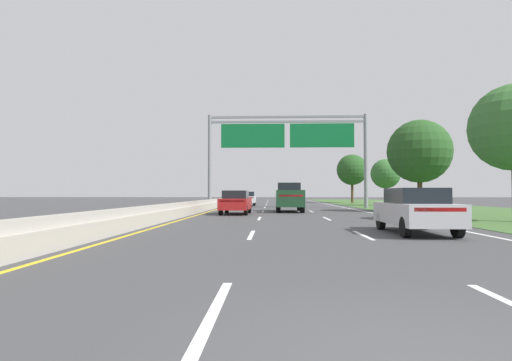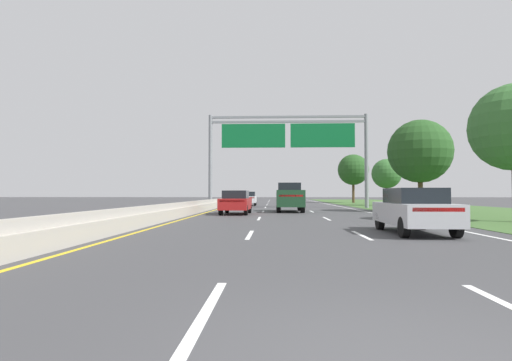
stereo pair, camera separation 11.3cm
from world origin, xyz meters
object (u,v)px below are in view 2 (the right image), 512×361
car_white_left_lane_sedan (248,198)px  roadside_tree_far (387,174)px  overhead_sign_gantry (288,141)px  roadside_tree_mid (420,151)px  car_red_left_lane_sedan (236,202)px  pickup_truck_darkgreen (290,197)px  car_silver_right_lane_sedan (414,210)px  roadside_tree_distant (353,170)px

car_white_left_lane_sedan → roadside_tree_far: bearing=-91.9°
overhead_sign_gantry → roadside_tree_mid: 12.38m
car_red_left_lane_sedan → roadside_tree_far: roadside_tree_far is taller
pickup_truck_darkgreen → car_silver_right_lane_sedan: (3.66, -16.92, -0.26)m
overhead_sign_gantry → pickup_truck_darkgreen: overhead_sign_gantry is taller
roadside_tree_far → roadside_tree_mid: bearing=-96.3°
pickup_truck_darkgreen → roadside_tree_mid: bearing=-89.7°
car_white_left_lane_sedan → roadside_tree_far: size_ratio=0.84×
car_red_left_lane_sedan → roadside_tree_distant: bearing=-21.9°
roadside_tree_far → roadside_tree_distant: size_ratio=0.75×
pickup_truck_darkgreen → roadside_tree_mid: roadside_tree_mid is taller
car_white_left_lane_sedan → roadside_tree_mid: 21.39m
car_white_left_lane_sedan → car_red_left_lane_sedan: same height
roadside_tree_mid → car_red_left_lane_sedan: bearing=-163.8°
car_silver_right_lane_sedan → roadside_tree_distant: (6.67, 46.05, 3.98)m
car_silver_right_lane_sedan → roadside_tree_far: size_ratio=0.84×
roadside_tree_distant → car_white_left_lane_sedan: bearing=-137.4°
roadside_tree_far → car_red_left_lane_sedan: bearing=-127.9°
pickup_truck_darkgreen → roadside_tree_distant: 31.14m
pickup_truck_darkgreen → roadside_tree_mid: (9.78, 0.03, 3.46)m
car_silver_right_lane_sedan → roadside_tree_far: 33.63m
car_silver_right_lane_sedan → car_white_left_lane_sedan: size_ratio=0.99×
car_silver_right_lane_sedan → roadside_tree_distant: roadside_tree_distant is taller
car_red_left_lane_sedan → roadside_tree_far: size_ratio=0.84×
car_red_left_lane_sedan → roadside_tree_far: 24.94m
roadside_tree_mid → roadside_tree_distant: size_ratio=0.98×
roadside_tree_far → car_silver_right_lane_sedan: bearing=-103.5°
overhead_sign_gantry → car_silver_right_lane_sedan: overhead_sign_gantry is taller
pickup_truck_darkgreen → car_white_left_lane_sedan: (-4.11, 15.87, -0.26)m
overhead_sign_gantry → roadside_tree_far: bearing=35.5°
overhead_sign_gantry → roadside_tree_distant: bearing=64.7°
pickup_truck_darkgreen → car_white_left_lane_sedan: 16.40m
overhead_sign_gantry → car_white_left_lane_sedan: size_ratio=3.40×
pickup_truck_darkgreen → roadside_tree_distant: size_ratio=0.77×
overhead_sign_gantry → car_white_left_lane_sedan: (-4.25, 8.29, -5.53)m
car_white_left_lane_sedan → roadside_tree_distant: roadside_tree_distant is taller
car_silver_right_lane_sedan → car_white_left_lane_sedan: bearing=13.5°
car_silver_right_lane_sedan → roadside_tree_mid: size_ratio=0.64×
pickup_truck_darkgreen → car_silver_right_lane_sedan: pickup_truck_darkgreen is taller
car_white_left_lane_sedan → roadside_tree_distant: bearing=-48.6°
overhead_sign_gantry → roadside_tree_mid: overhead_sign_gantry is taller
overhead_sign_gantry → car_white_left_lane_sedan: bearing=117.1°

